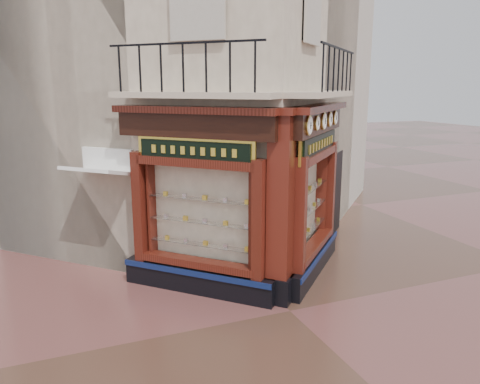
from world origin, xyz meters
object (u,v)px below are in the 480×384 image
clock_e (335,118)px  signboard_right (319,144)px  clock_c (324,121)px  awning (103,278)px  clock_a (309,125)px  clock_d (330,119)px  corner_pilaster (280,211)px  signboard_left (194,150)px  clock_b (317,123)px

clock_e → signboard_right: clock_e is taller
clock_c → awning: 6.21m
clock_a → signboard_right: bearing=4.6°
clock_d → corner_pilaster: bearing=169.3°
signboard_left → clock_c: bearing=-138.1°
corner_pilaster → clock_c: size_ratio=10.34×
corner_pilaster → signboard_left: bearing=100.2°
clock_b → clock_c: bearing=0.0°
clock_d → clock_b: bearing=180.0°
clock_d → clock_e: same height
clock_a → awning: clock_a is taller
clock_b → clock_a: bearing=180.0°
clock_a → clock_d: (1.32, 1.32, 0.00)m
clock_c → awning: size_ratio=0.28×
clock_a → signboard_left: size_ratio=0.21×
clock_e → awning: bearing=126.2°
clock_e → signboard_left: 3.88m
signboard_left → signboard_right: (2.92, -0.00, -0.00)m
clock_a → awning: size_ratio=0.29×
awning → clock_b: bearing=-161.6°
clock_d → clock_a: bearing=180.0°
clock_b → signboard_left: clock_b is taller
corner_pilaster → clock_d: 2.84m
signboard_left → clock_b: bearing=-148.3°
awning → signboard_left: signboard_left is taller
corner_pilaster → clock_a: corner_pilaster is taller
clock_c → clock_e: size_ratio=1.11×
clock_e → awning: (-5.60, 0.87, -3.62)m
clock_a → corner_pilaster: bearing=132.3°
clock_b → clock_e: 1.82m
clock_d → signboard_left: (-3.36, -0.28, -0.52)m
clock_c → signboard_left: bearing=131.9°
clock_e → signboard_left: clock_e is taller
signboard_left → awning: bearing=4.4°
awning → clock_a: bearing=-169.0°
clock_a → clock_d: bearing=-0.0°
clock_c → clock_d: 0.62m
clock_c → awning: (-4.75, 1.72, -3.62)m
awning → signboard_left: size_ratio=0.71×
clock_a → clock_e: (1.74, 1.74, 0.00)m
clock_d → awning: (-5.18, 1.29, -3.62)m
clock_b → clock_d: clock_d is taller
clock_a → awning: bearing=101.0°
corner_pilaster → signboard_left: 2.12m
corner_pilaster → signboard_left: corner_pilaster is taller
awning → signboard_left: (1.83, -1.57, 3.10)m
corner_pilaster → clock_c: (1.46, 0.86, 1.67)m
corner_pilaster → signboard_left: size_ratio=2.06×
clock_a → awning: 5.90m
clock_e → corner_pilaster: bearing=171.5°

